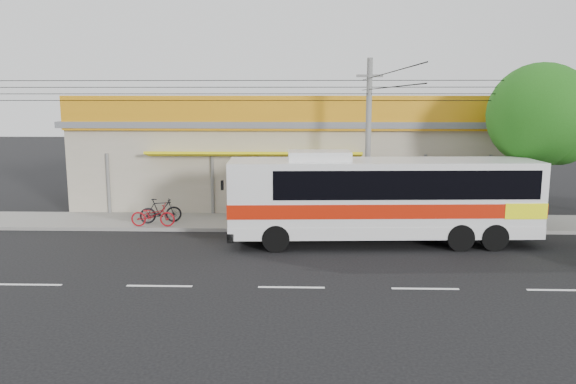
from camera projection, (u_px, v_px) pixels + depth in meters
The scene contains 9 objects.
ground at pixel (293, 263), 19.32m from camera, with size 120.00×120.00×0.00m, color black.
sidewalk at pixel (296, 222), 25.21m from camera, with size 30.00×3.20×0.15m, color slate.
lane_markings at pixel (291, 287), 16.85m from camera, with size 50.00×0.12×0.01m, color silver, non-canonical shape.
storefront_building at pixel (298, 159), 30.30m from camera, with size 22.60×9.20×5.70m.
coach_bus at pixel (387, 195), 21.57m from camera, with size 11.88×3.09×3.63m.
motorbike_red at pixel (153, 215), 24.02m from camera, with size 0.66×1.89×0.99m, color maroon.
motorbike_dark at pixel (161, 211), 24.72m from camera, with size 0.51×1.82×1.09m, color black.
utility_pole at pixel (369, 89), 22.88m from camera, with size 34.00×14.00×7.21m.
tree_near at pixel (544, 119), 22.87m from camera, with size 4.25×4.25×7.04m.
Camera 1 is at (0.40, -18.62, 5.68)m, focal length 35.00 mm.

